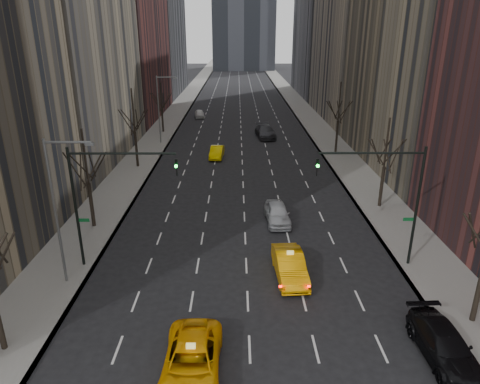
{
  "coord_description": "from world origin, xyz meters",
  "views": [
    {
      "loc": [
        -0.58,
        -12.93,
        14.67
      ],
      "look_at": [
        -0.39,
        16.63,
        3.5
      ],
      "focal_mm": 32.0,
      "sensor_mm": 36.0,
      "label": 1
    }
  ],
  "objects_px": {
    "taxi_suv": "(192,362)",
    "taxi_sedan": "(290,266)",
    "silver_sedan_ahead": "(277,213)",
    "parked_suv_black": "(444,345)"
  },
  "relations": [
    {
      "from": "parked_suv_black",
      "to": "taxi_sedan",
      "type": "bearing_deg",
      "value": 129.89
    },
    {
      "from": "taxi_suv",
      "to": "taxi_sedan",
      "type": "xyz_separation_m",
      "value": [
        5.36,
        8.29,
        0.04
      ]
    },
    {
      "from": "silver_sedan_ahead",
      "to": "parked_suv_black",
      "type": "height_order",
      "value": "silver_sedan_ahead"
    },
    {
      "from": "taxi_suv",
      "to": "parked_suv_black",
      "type": "bearing_deg",
      "value": 5.52
    },
    {
      "from": "silver_sedan_ahead",
      "to": "taxi_suv",
      "type": "bearing_deg",
      "value": -110.8
    },
    {
      "from": "taxi_suv",
      "to": "taxi_sedan",
      "type": "relative_size",
      "value": 1.13
    },
    {
      "from": "taxi_suv",
      "to": "silver_sedan_ahead",
      "type": "relative_size",
      "value": 1.22
    },
    {
      "from": "taxi_sedan",
      "to": "silver_sedan_ahead",
      "type": "bearing_deg",
      "value": 86.63
    },
    {
      "from": "taxi_sedan",
      "to": "parked_suv_black",
      "type": "distance_m",
      "value": 9.7
    },
    {
      "from": "taxi_suv",
      "to": "taxi_sedan",
      "type": "bearing_deg",
      "value": 57.38
    }
  ]
}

